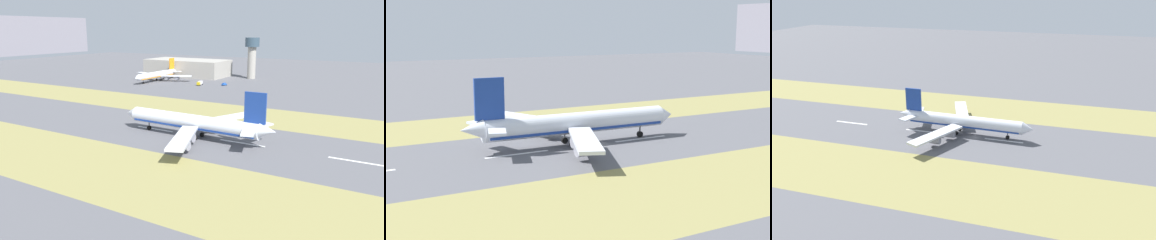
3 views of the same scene
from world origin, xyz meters
The scene contains 6 objects.
ground_plane centered at (0.00, 0.00, 0.00)m, with size 800.00×800.00×0.00m, color #56565B.
grass_median_west centered at (-45.00, 0.00, 0.00)m, with size 40.00×600.00×0.01m, color olive.
grass_median_east centered at (45.00, 0.00, 0.00)m, with size 40.00×600.00×0.01m, color olive.
centreline_dash_mid centered at (0.00, -26.00, 0.01)m, with size 1.20×18.00×0.01m, color silver.
centreline_dash_far centered at (0.00, 14.00, 0.01)m, with size 1.20×18.00×0.01m, color silver.
airplane_main_jet centered at (-2.89, -7.90, 6.02)m, with size 64.11×67.13×20.20m.
Camera 2 is at (127.32, -79.09, 33.42)m, focal length 50.00 mm.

